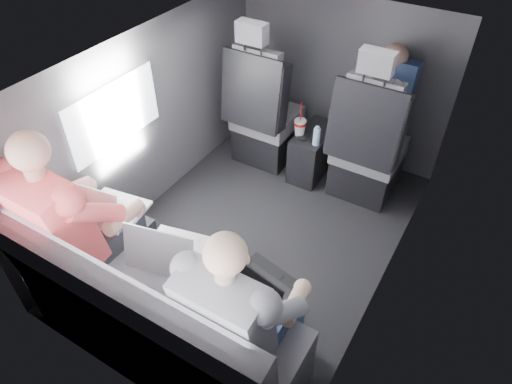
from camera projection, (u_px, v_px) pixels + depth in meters
The scene contains 20 objects.
floor at pixel (258, 236), 3.32m from camera, with size 2.60×2.60×0.00m, color black.
ceiling at pixel (259, 61), 2.44m from camera, with size 2.60×2.60×0.00m, color #B2B2AD.
panel_left at pixel (150, 122), 3.23m from camera, with size 0.02×2.60×1.35m, color #56565B.
panel_right at pixel (398, 212), 2.53m from camera, with size 0.02×2.60×1.35m, color #56565B.
panel_front at pixel (340, 79), 3.72m from camera, with size 1.80×0.02×1.35m, color #56565B.
panel_back at pixel (111, 312), 2.04m from camera, with size 1.80×0.02×1.35m, color #56565B.
side_window at pixel (115, 115), 2.88m from camera, with size 0.02×0.75×0.42m, color white.
seatbelt at pixel (367, 116), 3.06m from camera, with size 0.05×0.01×0.65m, color black.
front_seat_left at pixel (264, 119), 3.78m from camera, with size 0.52×0.58×1.26m.
front_seat_right at pixel (367, 152), 3.43m from camera, with size 0.52×0.58×1.26m.
center_console at pixel (313, 153), 3.76m from camera, with size 0.24×0.48×0.41m.
rear_bench at pixel (157, 320), 2.43m from camera, with size 1.60×0.57×0.92m.
soda_cup at pixel (300, 127), 3.56m from camera, with size 0.10×0.10×0.29m.
water_bottle at pixel (317, 136), 3.46m from camera, with size 0.06×0.06×0.16m.
laptop_white at pixel (107, 208), 2.61m from camera, with size 0.38×0.37×0.26m.
laptop_silver at pixel (173, 251), 2.37m from camera, with size 0.42×0.41×0.26m.
laptop_black at pixel (260, 286), 2.20m from camera, with size 0.39×0.37×0.25m.
passenger_rear_left at pixel (77, 223), 2.49m from camera, with size 0.55×0.66×1.30m.
passenger_rear_right at pixel (243, 312), 2.10m from camera, with size 0.50×0.62×1.21m.
passenger_front_right at pixel (386, 97), 3.37m from camera, with size 0.37×0.37×0.71m.
Camera 1 is at (1.17, -1.98, 2.42)m, focal length 32.00 mm.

